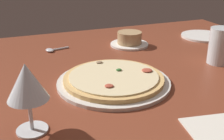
% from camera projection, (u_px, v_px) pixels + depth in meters
% --- Properties ---
extents(dining_table, '(1.50, 1.10, 0.04)m').
position_uv_depth(dining_table, '(110.00, 82.00, 0.89)').
color(dining_table, brown).
rests_on(dining_table, ground).
extents(pizza_main, '(0.32, 0.32, 0.03)m').
position_uv_depth(pizza_main, '(114.00, 80.00, 0.82)').
color(pizza_main, silver).
rests_on(pizza_main, dining_table).
extents(ramekin_on_saucer, '(0.15, 0.15, 0.05)m').
position_uv_depth(ramekin_on_saucer, '(129.00, 40.00, 1.15)').
color(ramekin_on_saucer, white).
rests_on(ramekin_on_saucer, dining_table).
extents(wine_glass_near, '(0.08, 0.08, 0.15)m').
position_uv_depth(wine_glass_near, '(27.00, 84.00, 0.57)').
color(wine_glass_near, silver).
rests_on(wine_glass_near, dining_table).
extents(water_glass, '(0.08, 0.08, 0.12)m').
position_uv_depth(water_glass, '(220.00, 48.00, 0.96)').
color(water_glass, silver).
rests_on(water_glass, dining_table).
extents(side_plate, '(0.19, 0.19, 0.01)m').
position_uv_depth(side_plate, '(203.00, 36.00, 1.27)').
color(side_plate, white).
rests_on(side_plate, dining_table).
extents(spoon, '(0.09, 0.04, 0.01)m').
position_uv_depth(spoon, '(52.00, 50.00, 1.09)').
color(spoon, silver).
rests_on(spoon, dining_table).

